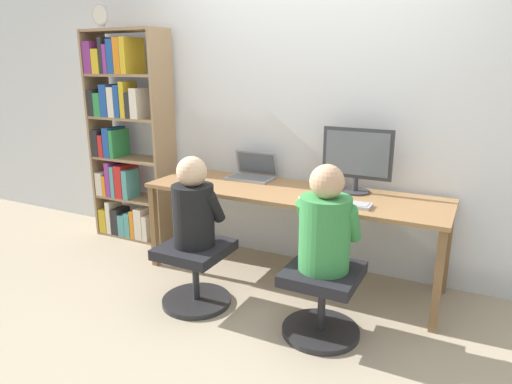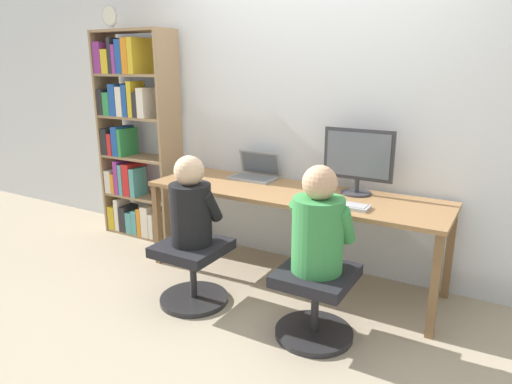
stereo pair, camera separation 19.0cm
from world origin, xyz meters
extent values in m
plane|color=tan|center=(0.00, 0.00, 0.00)|extent=(14.00, 14.00, 0.00)
cube|color=silver|center=(0.00, 0.73, 1.30)|extent=(10.00, 0.05, 2.60)
cube|color=olive|center=(0.00, 0.33, 0.70)|extent=(2.27, 0.67, 0.03)
cube|color=brown|center=(-1.10, 0.04, 0.34)|extent=(0.05, 0.05, 0.68)
cube|color=brown|center=(1.10, 0.04, 0.34)|extent=(0.05, 0.05, 0.68)
cube|color=brown|center=(-1.10, 0.63, 0.34)|extent=(0.05, 0.05, 0.68)
cube|color=brown|center=(1.10, 0.63, 0.34)|extent=(0.05, 0.05, 0.68)
cylinder|color=#333338|center=(0.43, 0.51, 0.72)|extent=(0.22, 0.22, 0.01)
cylinder|color=#333338|center=(0.43, 0.51, 0.77)|extent=(0.04, 0.04, 0.09)
cube|color=#333338|center=(0.43, 0.51, 1.00)|extent=(0.51, 0.02, 0.37)
cube|color=slate|center=(0.43, 0.50, 1.00)|extent=(0.46, 0.01, 0.32)
cube|color=gray|center=(-0.45, 0.49, 0.72)|extent=(0.38, 0.20, 0.02)
cube|color=slate|center=(-0.45, 0.49, 0.73)|extent=(0.33, 0.16, 0.00)
cube|color=gray|center=(-0.45, 0.62, 0.83)|extent=(0.38, 0.06, 0.20)
cube|color=slate|center=(-0.45, 0.62, 0.83)|extent=(0.33, 0.05, 0.17)
cube|color=#B2B2B7|center=(0.43, 0.16, 0.72)|extent=(0.40, 0.13, 0.02)
cube|color=#97979C|center=(0.43, 0.16, 0.74)|extent=(0.36, 0.11, 0.00)
ellipsoid|color=silver|center=(0.16, 0.16, 0.73)|extent=(0.06, 0.10, 0.03)
cylinder|color=#262628|center=(0.47, -0.30, 0.02)|extent=(0.48, 0.48, 0.04)
cylinder|color=#262628|center=(0.47, -0.30, 0.20)|extent=(0.05, 0.05, 0.34)
cube|color=black|center=(0.47, -0.30, 0.41)|extent=(0.43, 0.45, 0.07)
cylinder|color=#262628|center=(-0.43, -0.34, 0.02)|extent=(0.48, 0.48, 0.04)
cylinder|color=#262628|center=(-0.43, -0.34, 0.20)|extent=(0.05, 0.05, 0.34)
cube|color=black|center=(-0.43, -0.34, 0.41)|extent=(0.43, 0.45, 0.07)
cylinder|color=#388C47|center=(0.47, -0.30, 0.67)|extent=(0.30, 0.30, 0.45)
sphere|color=tan|center=(0.47, -0.30, 0.98)|extent=(0.20, 0.20, 0.20)
cylinder|color=#388C47|center=(0.33, -0.24, 0.73)|extent=(0.09, 0.20, 0.26)
cylinder|color=#388C47|center=(0.62, -0.24, 0.73)|extent=(0.09, 0.20, 0.26)
cylinder|color=black|center=(-0.43, -0.34, 0.65)|extent=(0.28, 0.28, 0.42)
sphere|color=beige|center=(-0.43, -0.34, 0.95)|extent=(0.20, 0.20, 0.20)
cylinder|color=black|center=(-0.57, -0.28, 0.71)|extent=(0.08, 0.19, 0.24)
cylinder|color=black|center=(-0.30, -0.28, 0.71)|extent=(0.08, 0.19, 0.24)
cube|color=#997A56|center=(-2.08, 0.50, 0.96)|extent=(0.02, 0.31, 1.93)
cube|color=#997A56|center=(-1.31, 0.50, 0.96)|extent=(0.02, 0.31, 1.93)
cube|color=#997A56|center=(-1.69, 0.50, 0.01)|extent=(0.75, 0.30, 0.02)
cube|color=#997A56|center=(-1.69, 0.50, 0.39)|extent=(0.75, 0.30, 0.02)
cube|color=#997A56|center=(-1.69, 0.50, 0.77)|extent=(0.75, 0.30, 0.02)
cube|color=#997A56|center=(-1.69, 0.50, 1.16)|extent=(0.75, 0.30, 0.02)
cube|color=#997A56|center=(-1.69, 0.50, 1.54)|extent=(0.75, 0.30, 0.02)
cube|color=#997A56|center=(-1.69, 0.50, 1.92)|extent=(0.75, 0.30, 0.02)
cube|color=gold|center=(-2.01, 0.48, 0.14)|extent=(0.09, 0.25, 0.23)
cube|color=silver|center=(-1.93, 0.44, 0.18)|extent=(0.05, 0.18, 0.32)
cube|color=#262628|center=(-1.86, 0.45, 0.15)|extent=(0.08, 0.20, 0.25)
cube|color=teal|center=(-1.78, 0.47, 0.13)|extent=(0.08, 0.23, 0.21)
cube|color=teal|center=(-1.70, 0.44, 0.14)|extent=(0.06, 0.17, 0.23)
cube|color=orange|center=(-1.64, 0.47, 0.16)|extent=(0.05, 0.25, 0.27)
cube|color=silver|center=(-1.56, 0.46, 0.17)|extent=(0.09, 0.22, 0.30)
cube|color=silver|center=(-1.49, 0.45, 0.14)|extent=(0.05, 0.20, 0.24)
cube|color=silver|center=(-2.02, 0.46, 0.52)|extent=(0.08, 0.23, 0.22)
cube|color=orange|center=(-1.95, 0.46, 0.50)|extent=(0.04, 0.22, 0.20)
cube|color=#8C338C|center=(-1.90, 0.47, 0.57)|extent=(0.05, 0.23, 0.33)
cube|color=teal|center=(-1.84, 0.48, 0.55)|extent=(0.05, 0.25, 0.30)
cube|color=red|center=(-1.77, 0.48, 0.56)|extent=(0.09, 0.26, 0.31)
cube|color=teal|center=(-1.69, 0.44, 0.54)|extent=(0.06, 0.18, 0.28)
cube|color=#262628|center=(-2.02, 0.45, 0.91)|extent=(0.08, 0.19, 0.25)
cube|color=red|center=(-1.95, 0.47, 0.89)|extent=(0.05, 0.24, 0.21)
cube|color=#1E4C9E|center=(-1.88, 0.47, 0.92)|extent=(0.07, 0.24, 0.28)
cube|color=#2D8C47|center=(-1.82, 0.47, 0.92)|extent=(0.04, 0.24, 0.26)
cube|color=#262628|center=(-2.02, 0.46, 1.29)|extent=(0.07, 0.22, 0.24)
cube|color=#2D8C47|center=(-1.95, 0.47, 1.27)|extent=(0.08, 0.23, 0.21)
cube|color=#1E4C9E|center=(-1.86, 0.47, 1.31)|extent=(0.08, 0.25, 0.29)
cube|color=silver|center=(-1.78, 0.46, 1.30)|extent=(0.07, 0.23, 0.27)
cube|color=#1E4C9E|center=(-1.71, 0.48, 1.31)|extent=(0.06, 0.26, 0.29)
cube|color=gold|center=(-1.64, 0.44, 1.33)|extent=(0.05, 0.18, 0.32)
cube|color=#262628|center=(-1.58, 0.45, 1.28)|extent=(0.05, 0.19, 0.22)
cube|color=silver|center=(-1.51, 0.45, 1.30)|extent=(0.08, 0.20, 0.26)
cube|color=#8C338C|center=(-2.01, 0.46, 1.69)|extent=(0.09, 0.22, 0.28)
cube|color=gold|center=(-1.92, 0.47, 1.65)|extent=(0.09, 0.24, 0.21)
cube|color=#262628|center=(-1.85, 0.46, 1.70)|extent=(0.04, 0.23, 0.31)
cube|color=#8C338C|center=(-1.80, 0.45, 1.67)|extent=(0.04, 0.20, 0.25)
cube|color=#1E4C9E|center=(-1.74, 0.48, 1.70)|extent=(0.07, 0.26, 0.29)
cube|color=orange|center=(-1.66, 0.47, 1.70)|extent=(0.07, 0.25, 0.30)
cube|color=gold|center=(-1.59, 0.48, 1.70)|extent=(0.06, 0.26, 0.31)
cube|color=#B2B2B7|center=(-1.85, 0.41, 1.94)|extent=(0.06, 0.03, 0.02)
cylinder|color=#B2B2B7|center=(-1.85, 0.41, 2.04)|extent=(0.18, 0.02, 0.18)
cylinder|color=silver|center=(-1.85, 0.39, 2.04)|extent=(0.16, 0.00, 0.16)
camera|label=1|loc=(1.26, -2.73, 1.63)|focal=32.00mm
camera|label=2|loc=(1.42, -2.64, 1.63)|focal=32.00mm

